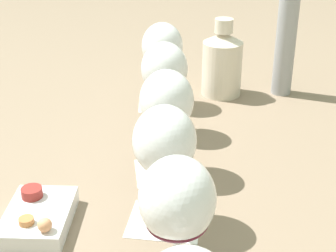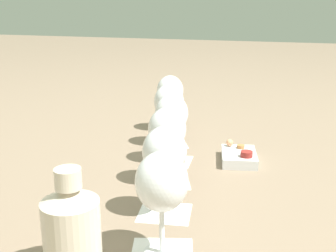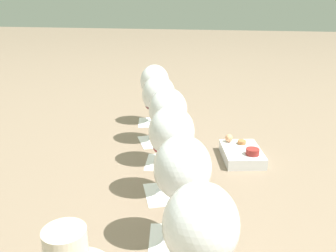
% 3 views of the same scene
% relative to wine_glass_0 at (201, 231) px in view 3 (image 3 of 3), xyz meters
% --- Properties ---
extents(ground_plane, '(8.00, 8.00, 0.00)m').
position_rel_wine_glass_0_xyz_m(ground_plane, '(0.36, 0.11, -0.13)').
color(ground_plane, '#7F6B56').
extents(tasting_card_1, '(0.11, 0.12, 0.00)m').
position_rel_wine_glass_0_xyz_m(tasting_card_1, '(0.14, 0.04, -0.13)').
color(tasting_card_1, white).
rests_on(tasting_card_1, ground_plane).
extents(tasting_card_2, '(0.13, 0.14, 0.00)m').
position_rel_wine_glass_0_xyz_m(tasting_card_2, '(0.30, 0.09, -0.13)').
color(tasting_card_2, white).
rests_on(tasting_card_2, ground_plane).
extents(tasting_card_3, '(0.11, 0.12, 0.00)m').
position_rel_wine_glass_0_xyz_m(tasting_card_3, '(0.44, 0.12, -0.13)').
color(tasting_card_3, white).
rests_on(tasting_card_3, ground_plane).
extents(tasting_card_4, '(0.14, 0.14, 0.00)m').
position_rel_wine_glass_0_xyz_m(tasting_card_4, '(0.58, 0.17, -0.13)').
color(tasting_card_4, white).
rests_on(tasting_card_4, ground_plane).
extents(tasting_card_5, '(0.12, 0.13, 0.00)m').
position_rel_wine_glass_0_xyz_m(tasting_card_5, '(0.74, 0.22, -0.13)').
color(tasting_card_5, white).
rests_on(tasting_card_5, ground_plane).
extents(wine_glass_0, '(0.09, 0.09, 0.19)m').
position_rel_wine_glass_0_xyz_m(wine_glass_0, '(0.00, 0.00, 0.00)').
color(wine_glass_0, white).
rests_on(wine_glass_0, tasting_card_0).
extents(wine_glass_1, '(0.09, 0.09, 0.19)m').
position_rel_wine_glass_0_xyz_m(wine_glass_1, '(0.14, 0.04, -0.00)').
color(wine_glass_1, white).
rests_on(wine_glass_1, tasting_card_1).
extents(wine_glass_2, '(0.09, 0.09, 0.19)m').
position_rel_wine_glass_0_xyz_m(wine_glass_2, '(0.30, 0.09, 0.00)').
color(wine_glass_2, white).
rests_on(wine_glass_2, tasting_card_2).
extents(wine_glass_3, '(0.09, 0.09, 0.19)m').
position_rel_wine_glass_0_xyz_m(wine_glass_3, '(0.44, 0.12, -0.00)').
color(wine_glass_3, white).
rests_on(wine_glass_3, tasting_card_3).
extents(wine_glass_4, '(0.09, 0.09, 0.19)m').
position_rel_wine_glass_0_xyz_m(wine_glass_4, '(0.58, 0.17, 0.00)').
color(wine_glass_4, white).
rests_on(wine_glass_4, tasting_card_4).
extents(wine_glass_5, '(0.09, 0.09, 0.19)m').
position_rel_wine_glass_0_xyz_m(wine_glass_5, '(0.74, 0.22, 0.00)').
color(wine_glass_5, white).
rests_on(wine_glass_5, tasting_card_5).
extents(snack_dish, '(0.15, 0.12, 0.05)m').
position_rel_wine_glass_0_xyz_m(snack_dish, '(0.50, -0.06, -0.12)').
color(snack_dish, silver).
rests_on(snack_dish, ground_plane).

